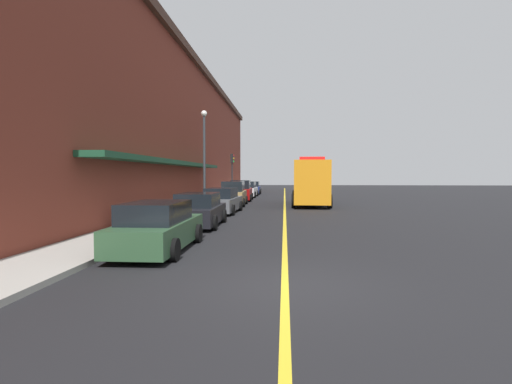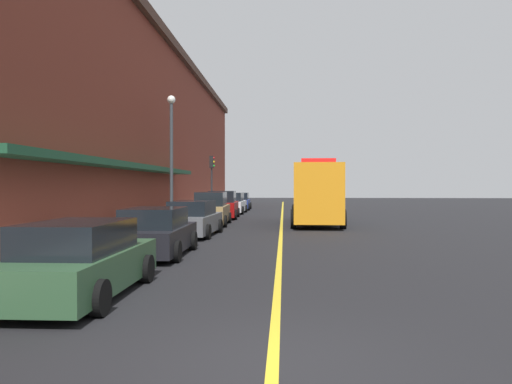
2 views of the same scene
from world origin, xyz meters
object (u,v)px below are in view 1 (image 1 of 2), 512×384
Objects in this scene: parked_car_1 at (199,210)px; utility_truck at (310,183)px; parked_car_0 at (158,228)px; parking_meter_1 at (239,186)px; parked_car_2 at (222,201)px; parked_car_3 at (234,194)px; parking_meter_0 at (237,186)px; parked_car_6 at (253,188)px; parked_car_4 at (241,191)px; street_lamp_left at (204,147)px; traffic_light_near at (232,167)px; parked_car_5 at (247,190)px.

utility_truck reaches higher than parked_car_1.
parked_car_0 is at bearing -15.68° from utility_truck.
parked_car_0 is 33.25m from parking_meter_1.
parked_car_2 is 21.39m from parking_meter_1.
parked_car_3 reaches higher than parking_meter_1.
parked_car_6 is at bearing 64.86° from parking_meter_0.
parked_car_4 is at bearing -0.08° from parked_car_0.
parked_car_6 is 0.60× the size of street_lamp_left.
utility_truck is at bearing -60.44° from parking_meter_0.
parked_car_2 is (0.04, 11.88, 0.01)m from parked_car_0.
parked_car_4 is at bearing 178.62° from parked_car_6.
parked_car_0 is 1.05× the size of parked_car_1.
traffic_light_near reaches higher than parking_meter_0.
utility_truck reaches higher than parking_meter_0.
parking_meter_1 is (-1.35, 9.95, 0.19)m from parked_car_4.
utility_truck reaches higher than parked_car_6.
traffic_light_near is (-7.28, 8.16, 1.43)m from utility_truck.
parked_car_2 is at bearing -0.50° from parked_car_0.
parked_car_6 reaches higher than parking_meter_0.
parked_car_3 reaches higher than parking_meter_0.
utility_truck reaches higher than parked_car_0.
parking_meter_0 is (-7.34, 12.94, -0.66)m from utility_truck.
parked_car_0 is 3.54× the size of parking_meter_0.
parked_car_6 is 17.12m from utility_truck.
street_lamp_left is (-2.04, -0.97, 3.54)m from parked_car_3.
parked_car_0 is at bearing 179.28° from parked_car_1.
parked_car_6 is (0.01, 34.89, 0.01)m from parked_car_0.
street_lamp_left reaches higher than parked_car_0.
parking_meter_1 is at bearing -151.28° from utility_truck.
parking_meter_0 is at bearing 154.02° from parked_car_6.
parked_car_3 is 1.10× the size of traffic_light_near.
utility_truck is 8.66m from street_lamp_left.
parked_car_0 is 11.88m from parked_car_2.
parking_meter_1 is (-1.46, -1.67, 0.32)m from parked_car_6.
parking_meter_0 is 15.49m from street_lamp_left.
parked_car_2 is at bearing -1.15° from parked_car_1.
parked_car_2 is at bearing 178.65° from parked_car_3.
parked_car_4 reaches higher than parked_car_1.
parked_car_5 is at bearing 57.12° from traffic_light_near.
parked_car_2 is at bearing 179.22° from parked_car_6.
street_lamp_left is (-2.04, 16.66, 3.67)m from parked_car_0.
street_lamp_left reaches higher than parked_car_2.
parking_meter_1 is 0.31× the size of traffic_light_near.
parked_car_3 is 9.74m from traffic_light_near.
utility_truck is at bearing -37.90° from parked_car_2.
parked_car_6 is (0.02, 17.25, -0.13)m from parked_car_3.
traffic_light_near is (-1.38, 27.00, 2.43)m from parked_car_0.
parked_car_1 is at bearing -79.41° from street_lamp_left.
parked_car_3 reaches higher than parked_car_5.
utility_truck is 14.89m from parking_meter_0.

